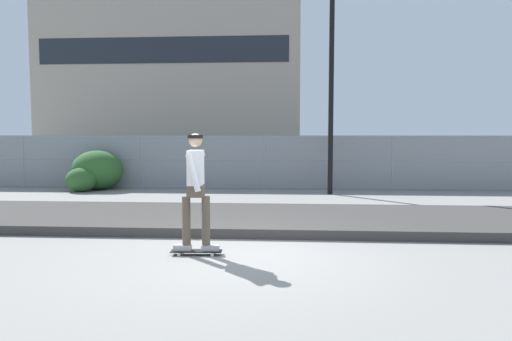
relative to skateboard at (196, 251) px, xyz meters
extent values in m
plane|color=gray|center=(0.61, 0.03, -0.06)|extent=(120.00, 120.00, 0.00)
cube|color=#3D3A38|center=(0.61, 2.75, 0.04)|extent=(17.47, 3.21, 0.19)
cube|color=black|center=(0.00, 0.00, 0.00)|extent=(0.81, 0.24, 0.02)
cylinder|color=silver|center=(0.26, 0.10, -0.03)|extent=(0.06, 0.03, 0.05)
cylinder|color=silver|center=(0.26, -0.08, -0.03)|extent=(0.06, 0.03, 0.05)
cylinder|color=silver|center=(-0.26, 0.08, -0.03)|extent=(0.06, 0.03, 0.05)
cylinder|color=silver|center=(-0.26, -0.10, -0.03)|extent=(0.06, 0.03, 0.05)
cube|color=#99999E|center=(0.26, 0.01, -0.01)|extent=(0.06, 0.14, 0.01)
cube|color=#99999E|center=(-0.26, -0.01, -0.01)|extent=(0.06, 0.14, 0.01)
cube|color=#B2ADA8|center=(0.22, 0.01, 0.06)|extent=(0.28, 0.11, 0.09)
cube|color=#B2ADA8|center=(-0.22, -0.01, 0.06)|extent=(0.28, 0.11, 0.09)
cylinder|color=brown|center=(0.15, 0.01, 0.49)|extent=(0.13, 0.13, 0.77)
cylinder|color=brown|center=(-0.15, -0.01, 0.49)|extent=(0.13, 0.13, 0.77)
cube|color=brown|center=(0.00, 0.00, 0.96)|extent=(0.25, 0.35, 0.18)
cube|color=white|center=(0.00, 0.00, 1.32)|extent=(0.24, 0.39, 0.54)
cylinder|color=white|center=(-0.01, 0.24, 1.26)|extent=(0.23, 0.10, 0.58)
cylinder|color=white|center=(0.01, -0.24, 1.26)|extent=(0.23, 0.10, 0.58)
sphere|color=tan|center=(0.00, 0.00, 1.75)|extent=(0.21, 0.21, 0.21)
cylinder|color=black|center=(0.00, 0.00, 1.80)|extent=(0.24, 0.24, 0.05)
cylinder|color=gray|center=(-8.00, 8.90, 0.87)|extent=(0.06, 0.06, 1.85)
cylinder|color=gray|center=(-3.70, 8.90, 0.87)|extent=(0.06, 0.06, 1.85)
cylinder|color=gray|center=(0.61, 8.90, 0.87)|extent=(0.06, 0.06, 1.85)
cylinder|color=gray|center=(4.92, 8.90, 0.87)|extent=(0.06, 0.06, 1.85)
cylinder|color=gray|center=(0.61, 8.90, 1.75)|extent=(25.83, 0.04, 0.04)
cylinder|color=gray|center=(0.61, 8.90, 0.96)|extent=(25.83, 0.04, 0.04)
cylinder|color=gray|center=(0.61, 8.90, 0.00)|extent=(25.83, 0.04, 0.04)
cube|color=gray|center=(0.61, 8.90, 0.87)|extent=(25.83, 0.01, 1.85)
cylinder|color=black|center=(2.74, 7.77, 3.24)|extent=(0.16, 0.16, 6.59)
cube|color=maroon|center=(-3.05, 11.98, 0.61)|extent=(4.48, 2.01, 0.70)
cube|color=#23282D|center=(-3.25, 11.97, 1.28)|extent=(2.28, 1.71, 0.64)
cylinder|color=black|center=(-1.73, 12.90, 0.26)|extent=(0.65, 0.27, 0.64)
cylinder|color=black|center=(-1.64, 11.19, 0.26)|extent=(0.65, 0.27, 0.64)
cylinder|color=black|center=(-4.45, 12.77, 0.26)|extent=(0.65, 0.27, 0.64)
cylinder|color=black|center=(-4.37, 11.06, 0.26)|extent=(0.65, 0.27, 0.64)
cube|color=black|center=(2.19, 12.31, 0.61)|extent=(4.46, 1.95, 0.70)
cube|color=#23282D|center=(1.99, 12.30, 1.28)|extent=(2.25, 1.67, 0.64)
cylinder|color=black|center=(3.52, 13.21, 0.26)|extent=(0.65, 0.26, 0.64)
cylinder|color=black|center=(3.58, 11.50, 0.26)|extent=(0.65, 0.26, 0.64)
cylinder|color=black|center=(0.80, 13.12, 0.26)|extent=(0.65, 0.26, 0.64)
cylinder|color=black|center=(0.85, 11.41, 0.26)|extent=(0.65, 0.26, 0.64)
cube|color=#9E9384|center=(-10.87, 43.31, 7.99)|extent=(26.61, 10.20, 16.09)
cube|color=#1E232B|center=(-10.87, 38.19, 9.92)|extent=(24.48, 0.04, 2.50)
ellipsoid|color=#2D5B28|center=(-5.39, 7.81, 0.34)|extent=(1.02, 0.84, 0.79)
ellipsoid|color=#2D5B28|center=(-5.10, 8.43, 0.61)|extent=(1.74, 1.42, 1.34)
camera|label=1|loc=(1.45, -7.21, 1.84)|focal=33.12mm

